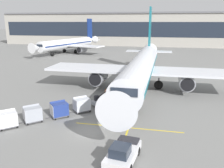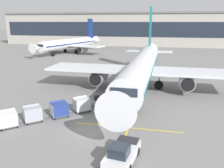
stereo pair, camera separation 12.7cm
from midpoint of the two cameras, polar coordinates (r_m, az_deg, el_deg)
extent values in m
plane|color=slate|center=(25.65, -5.38, -11.37)|extent=(600.00, 600.00, 0.00)
cylinder|color=silver|center=(39.06, 7.18, 3.95)|extent=(4.30, 32.37, 3.90)
cube|color=#146B7A|center=(39.06, 7.18, 3.95)|extent=(4.33, 31.07, 0.47)
cone|color=silver|center=(21.70, 2.10, -4.90)|extent=(3.75, 3.95, 3.70)
cone|color=silver|center=(58.01, 9.22, 7.74)|extent=(3.39, 6.28, 3.31)
cube|color=silver|center=(41.63, -4.40, 3.89)|extent=(15.43, 6.65, 0.36)
cylinder|color=#93969E|center=(40.99, -3.12, 1.75)|extent=(2.47, 4.23, 2.42)
cylinder|color=black|center=(38.99, -3.99, 1.05)|extent=(2.06, 0.15, 2.06)
cube|color=silver|center=(40.05, 19.41, 2.63)|extent=(15.43, 6.65, 0.36)
cylinder|color=#93969E|center=(39.60, 17.70, 0.58)|extent=(2.47, 4.23, 2.42)
cylinder|color=black|center=(37.53, 17.94, -0.21)|extent=(2.06, 0.15, 2.06)
cube|color=#146B7A|center=(56.05, 9.34, 12.97)|extent=(0.33, 3.88, 9.70)
cube|color=silver|center=(56.12, 9.10, 7.81)|extent=(10.47, 2.72, 0.20)
cube|color=#1E2633|center=(24.08, 3.35, -1.43)|extent=(2.75, 1.79, 0.86)
cylinder|color=#47474C|center=(30.40, 5.09, -4.21)|extent=(0.22, 0.22, 1.26)
sphere|color=black|center=(30.61, 5.06, -5.33)|extent=(1.54, 1.54, 1.54)
cylinder|color=#47474C|center=(41.56, 3.29, 1.07)|extent=(0.22, 0.22, 1.26)
sphere|color=black|center=(41.71, 3.28, 0.23)|extent=(1.54, 1.54, 1.54)
cylinder|color=#47474C|center=(41.02, 11.37, 0.61)|extent=(0.22, 0.22, 1.26)
sphere|color=black|center=(41.17, 11.32, -0.24)|extent=(1.54, 1.54, 1.54)
cube|color=#A3A8B2|center=(32.97, -1.82, -4.27)|extent=(3.56, 3.51, 0.44)
cube|color=black|center=(32.66, -3.57, -3.43)|extent=(0.82, 0.82, 0.70)
cylinder|color=#333338|center=(32.95, -2.53, -3.15)|extent=(0.08, 0.08, 0.80)
cube|color=#A3A8B2|center=(33.11, -0.11, -1.73)|extent=(4.05, 3.95, 2.39)
cube|color=black|center=(33.09, -0.11, -1.58)|extent=(3.85, 3.75, 2.24)
cube|color=#333338|center=(32.72, 0.29, -1.72)|extent=(3.42, 3.31, 2.42)
cube|color=#333338|center=(33.44, -0.51, -1.35)|extent=(3.42, 3.31, 2.42)
cylinder|color=black|center=(33.02, 0.61, -4.63)|extent=(0.54, 0.53, 0.56)
cylinder|color=black|center=(34.21, -0.71, -3.93)|extent=(0.54, 0.53, 0.56)
cylinder|color=black|center=(31.89, -3.02, -5.38)|extent=(0.54, 0.53, 0.56)
cylinder|color=black|center=(33.12, -4.25, -4.62)|extent=(0.54, 0.53, 0.56)
cube|color=#515156|center=(31.00, -7.17, -6.23)|extent=(2.55, 2.53, 0.12)
cylinder|color=#4C4C51|center=(30.53, -9.50, -6.68)|extent=(0.56, 0.53, 0.07)
cube|color=silver|center=(30.72, -7.22, -4.82)|extent=(2.41, 2.39, 1.50)
cube|color=silver|center=(30.90, -7.56, -3.68)|extent=(1.91, 1.86, 0.74)
cube|color=silver|center=(30.37, -8.89, -5.12)|extent=(1.01, 1.07, 1.38)
sphere|color=black|center=(31.33, -9.02, -6.19)|extent=(0.30, 0.30, 0.30)
sphere|color=black|center=(30.15, -8.04, -7.01)|extent=(0.30, 0.30, 0.30)
sphere|color=black|center=(31.90, -6.34, -5.70)|extent=(0.30, 0.30, 0.30)
sphere|color=black|center=(30.75, -5.28, -6.48)|extent=(0.30, 0.30, 0.30)
cube|color=#515156|center=(29.83, -12.43, -7.34)|extent=(2.55, 2.53, 0.12)
cylinder|color=#4C4C51|center=(29.48, -14.93, -7.80)|extent=(0.56, 0.53, 0.07)
cube|color=navy|center=(29.54, -12.51, -5.89)|extent=(2.41, 2.39, 1.50)
cube|color=navy|center=(29.73, -12.83, -4.69)|extent=(1.91, 1.86, 0.74)
cube|color=silver|center=(29.28, -14.31, -6.19)|extent=(1.01, 1.07, 1.38)
sphere|color=black|center=(30.24, -14.28, -7.27)|extent=(0.30, 0.30, 0.30)
sphere|color=black|center=(29.03, -13.49, -8.17)|extent=(0.30, 0.30, 0.30)
sphere|color=black|center=(30.68, -11.41, -6.77)|extent=(0.30, 0.30, 0.30)
sphere|color=black|center=(29.49, -10.51, -7.63)|extent=(0.30, 0.30, 0.30)
cube|color=#515156|center=(29.28, -18.39, -8.22)|extent=(2.55, 2.53, 0.12)
cylinder|color=#4C4C51|center=(29.07, -21.01, -8.65)|extent=(0.56, 0.53, 0.07)
cube|color=#9EA3AD|center=(28.98, -18.52, -6.74)|extent=(2.41, 2.39, 1.50)
cube|color=#9EA3AD|center=(29.18, -18.79, -5.51)|extent=(1.91, 1.86, 0.74)
cube|color=silver|center=(28.82, -20.40, -7.03)|extent=(1.01, 1.07, 1.38)
sphere|color=black|center=(29.79, -20.19, -8.10)|extent=(0.30, 0.30, 0.30)
sphere|color=black|center=(28.55, -19.65, -9.07)|extent=(0.30, 0.30, 0.30)
sphere|color=black|center=(30.07, -17.18, -7.62)|extent=(0.30, 0.30, 0.30)
sphere|color=black|center=(28.84, -16.52, -8.55)|extent=(0.30, 0.30, 0.30)
cube|color=#515156|center=(28.80, -23.65, -9.13)|extent=(2.55, 2.53, 0.12)
cube|color=silver|center=(28.50, -23.82, -7.64)|extent=(2.41, 2.39, 1.50)
cube|color=silver|center=(28.70, -24.04, -6.38)|extent=(1.91, 1.86, 0.74)
sphere|color=black|center=(29.39, -25.37, -8.97)|extent=(0.30, 0.30, 0.30)
sphere|color=black|center=(28.14, -25.07, -10.00)|extent=(0.30, 0.30, 0.30)
sphere|color=black|center=(29.53, -22.27, -8.52)|extent=(0.30, 0.30, 0.30)
sphere|color=black|center=(28.28, -21.83, -9.51)|extent=(0.30, 0.30, 0.30)
cube|color=silver|center=(20.42, 2.70, -16.55)|extent=(2.68, 4.65, 0.70)
cube|color=#1E2633|center=(19.41, 2.02, -15.78)|extent=(1.67, 1.73, 0.80)
cube|color=#28282D|center=(21.56, 4.08, -13.31)|extent=(1.90, 1.20, 0.24)
cylinder|color=black|center=(21.50, 6.27, -15.81)|extent=(0.38, 0.79, 0.76)
cylinder|color=black|center=(21.94, 1.42, -15.05)|extent=(0.38, 0.79, 0.76)
cylinder|color=black|center=(19.76, -1.27, -18.76)|extent=(0.38, 0.79, 0.76)
cylinder|color=#514C42|center=(30.82, -7.21, -5.92)|extent=(0.15, 0.15, 0.86)
cylinder|color=#514C42|center=(30.81, -7.54, -5.94)|extent=(0.15, 0.15, 0.86)
cube|color=yellow|center=(30.57, -7.42, -4.67)|extent=(0.44, 0.37, 0.58)
cube|color=white|center=(30.45, -7.40, -4.75)|extent=(0.32, 0.15, 0.08)
sphere|color=brown|center=(30.43, -7.45, -3.94)|extent=(0.21, 0.21, 0.21)
sphere|color=yellow|center=(30.41, -7.45, -3.82)|extent=(0.23, 0.23, 0.23)
cylinder|color=yellow|center=(30.60, -6.97, -4.73)|extent=(0.09, 0.09, 0.56)
cylinder|color=yellow|center=(30.57, -7.87, -4.78)|extent=(0.09, 0.09, 0.56)
cylinder|color=black|center=(33.27, -1.16, -4.21)|extent=(0.15, 0.15, 0.86)
cylinder|color=black|center=(33.32, -1.46, -4.18)|extent=(0.15, 0.15, 0.86)
cube|color=orange|center=(33.07, -1.32, -3.02)|extent=(0.40, 0.27, 0.58)
cube|color=white|center=(32.95, -1.38, -3.08)|extent=(0.34, 0.04, 0.08)
sphere|color=tan|center=(32.94, -1.32, -2.34)|extent=(0.21, 0.21, 0.21)
sphere|color=yellow|center=(32.92, -1.32, -2.22)|extent=(0.23, 0.23, 0.23)
cylinder|color=orange|center=(33.01, -0.92, -3.14)|extent=(0.09, 0.09, 0.56)
cylinder|color=orange|center=(33.15, -1.71, -3.06)|extent=(0.09, 0.09, 0.56)
cube|color=black|center=(38.54, -0.94, -2.14)|extent=(0.64, 0.64, 0.05)
cone|color=orange|center=(38.44, -0.95, -1.62)|extent=(0.51, 0.51, 0.67)
cylinder|color=white|center=(38.43, -0.95, -1.58)|extent=(0.28, 0.28, 0.08)
cube|color=black|center=(38.77, -1.39, -2.04)|extent=(0.54, 0.54, 0.05)
cone|color=orange|center=(38.68, -1.39, -1.60)|extent=(0.43, 0.43, 0.57)
cylinder|color=white|center=(38.67, -1.39, -1.56)|extent=(0.24, 0.24, 0.07)
cube|color=black|center=(37.92, -0.96, -2.43)|extent=(0.55, 0.55, 0.05)
cone|color=orange|center=(37.83, -0.97, -1.97)|extent=(0.44, 0.44, 0.58)
cylinder|color=white|center=(37.82, -0.97, -1.93)|extent=(0.24, 0.24, 0.07)
cube|color=yellow|center=(39.99, 7.13, -1.65)|extent=(0.20, 110.00, 0.01)
cube|color=yellow|center=(26.46, 3.91, -10.47)|extent=(12.00, 0.20, 0.01)
cube|color=#A8A399|center=(120.78, 6.88, 12.93)|extent=(134.96, 20.99, 14.70)
cube|color=#1E2633|center=(110.28, 6.34, 12.96)|extent=(130.92, 0.10, 6.62)
cube|color=slate|center=(118.68, 6.90, 16.62)|extent=(133.61, 17.84, 0.70)
cylinder|color=white|center=(87.75, -10.56, 9.55)|extent=(10.68, 27.09, 3.41)
cube|color=navy|center=(87.75, -10.56, 9.55)|extent=(10.42, 26.05, 0.41)
cone|color=white|center=(76.43, -17.75, 8.34)|extent=(4.04, 4.16, 3.24)
cone|color=white|center=(100.96, -4.72, 10.57)|extent=(4.27, 6.03, 2.89)
cube|color=white|center=(92.90, -13.78, 9.35)|extent=(13.91, 8.75, 0.36)
cylinder|color=#93969E|center=(92.01, -13.53, 8.54)|extent=(2.99, 3.98, 2.11)
cylinder|color=black|center=(90.66, -14.29, 8.40)|extent=(1.76, 0.60, 1.79)
cube|color=white|center=(84.11, -6.39, 9.14)|extent=(13.91, 8.75, 0.36)
cylinder|color=#93969E|center=(84.32, -7.09, 8.28)|extent=(2.99, 3.98, 2.11)
cylinder|color=black|center=(82.85, -7.82, 8.14)|extent=(1.76, 0.60, 1.79)
cube|color=navy|center=(99.58, -5.21, 13.09)|extent=(1.16, 3.22, 8.16)
cube|color=white|center=(99.57, -5.24, 10.64)|extent=(9.04, 4.49, 0.20)
cube|color=#1E2633|center=(78.06, -16.53, 8.93)|extent=(2.71, 2.12, 0.75)
cylinder|color=#47474C|center=(81.80, -14.05, 7.39)|extent=(0.22, 0.22, 1.11)
sphere|color=black|center=(81.87, -14.03, 7.01)|extent=(1.36, 1.36, 1.36)
cylinder|color=#47474C|center=(90.62, -11.23, 8.25)|extent=(0.22, 0.22, 1.11)
sphere|color=black|center=(90.68, -11.21, 7.90)|extent=(1.36, 1.36, 1.36)
cylinder|color=#47474C|center=(87.50, -8.61, 8.13)|extent=(0.22, 0.22, 1.11)
sphere|color=black|center=(87.56, -8.59, 7.77)|extent=(1.36, 1.36, 1.36)
camera|label=1|loc=(0.06, -89.88, 0.03)|focal=37.85mm
camera|label=2|loc=(0.06, 90.12, -0.03)|focal=37.85mm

